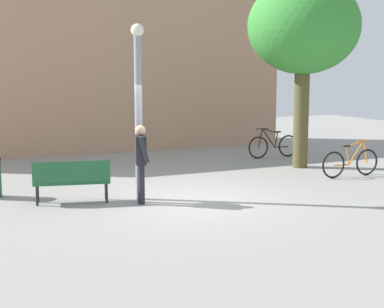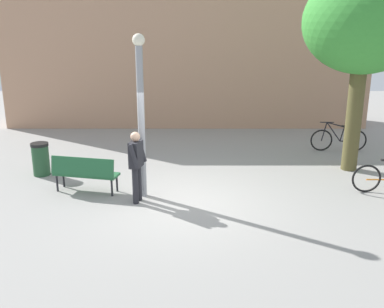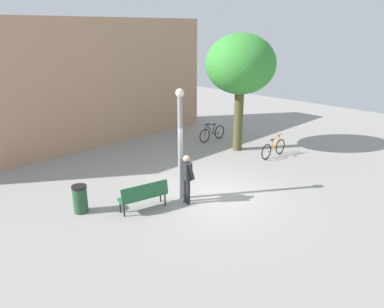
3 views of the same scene
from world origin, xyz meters
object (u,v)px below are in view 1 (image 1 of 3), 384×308
plaza_tree (304,28)px  bicycle_orange (351,162)px  park_bench (72,178)px  person_by_lamppost (141,158)px  lamppost (138,102)px  bicycle_black (273,146)px

plaza_tree → bicycle_orange: 4.04m
park_bench → plaza_tree: size_ratio=0.31×
plaza_tree → bicycle_orange: plaza_tree is taller
bicycle_orange → person_by_lamppost: bearing=-174.4°
lamppost → bicycle_orange: 6.24m
lamppost → bicycle_black: size_ratio=2.09×
person_by_lamppost → plaza_tree: bearing=22.7°
person_by_lamppost → bicycle_black: (6.02, 4.29, -0.58)m
park_bench → bicycle_black: (7.36, 3.70, -0.16)m
plaza_tree → bicycle_black: (0.28, 1.89, -3.60)m
lamppost → bicycle_black: bearing=33.4°
plaza_tree → bicycle_orange: bearing=-79.1°
lamppost → plaza_tree: plaza_tree is taller
lamppost → plaza_tree: (5.64, 2.01, 1.86)m
park_bench → bicycle_orange: (7.42, 0.01, -0.16)m
bicycle_black → lamppost: bearing=-146.6°
lamppost → bicycle_orange: lamppost is taller
park_bench → bicycle_orange: 7.43m
person_by_lamppost → bicycle_orange: person_by_lamppost is taller
bicycle_black → bicycle_orange: (0.06, -3.69, 0.00)m
park_bench → bicycle_orange: bicycle_orange is taller
park_bench → lamppost: bearing=-7.9°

